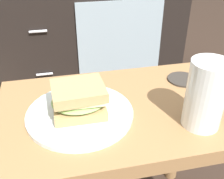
% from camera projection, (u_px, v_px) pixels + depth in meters
% --- Properties ---
extents(side_table, '(0.56, 0.36, 0.46)m').
position_uv_depth(side_table, '(118.00, 136.00, 0.67)').
color(side_table, olive).
rests_on(side_table, ground).
extents(tv_cabinet, '(0.96, 0.46, 0.58)m').
position_uv_depth(tv_cabinet, '(90.00, 34.00, 1.51)').
color(tv_cabinet, black).
rests_on(tv_cabinet, ground).
extents(plate, '(0.24, 0.24, 0.01)m').
position_uv_depth(plate, '(80.00, 114.00, 0.60)').
color(plate, silver).
rests_on(plate, side_table).
extents(sandwich_front, '(0.12, 0.10, 0.07)m').
position_uv_depth(sandwich_front, '(79.00, 99.00, 0.58)').
color(sandwich_front, tan).
rests_on(sandwich_front, plate).
extents(beer_glass, '(0.08, 0.08, 0.15)m').
position_uv_depth(beer_glass, '(205.00, 96.00, 0.54)').
color(beer_glass, silver).
rests_on(beer_glass, side_table).
extents(coaster, '(0.08, 0.08, 0.01)m').
position_uv_depth(coaster, '(183.00, 79.00, 0.73)').
color(coaster, '#332D28').
rests_on(coaster, side_table).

